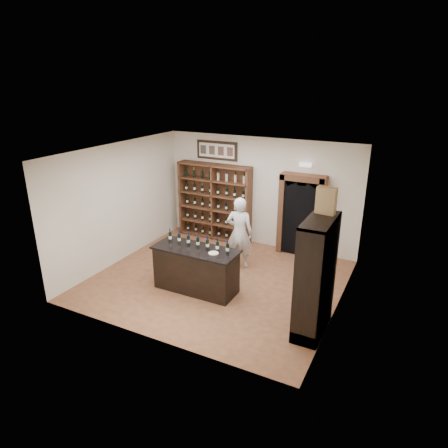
# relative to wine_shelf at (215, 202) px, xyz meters

# --- Properties ---
(floor) EXTENTS (5.50, 5.50, 0.00)m
(floor) POSITION_rel_wine_shelf_xyz_m (1.30, -2.33, -1.10)
(floor) COLOR #9C5C3E
(floor) RESTS_ON ground
(ceiling) EXTENTS (5.50, 5.50, 0.00)m
(ceiling) POSITION_rel_wine_shelf_xyz_m (1.30, -2.33, 1.90)
(ceiling) COLOR white
(ceiling) RESTS_ON wall_back
(wall_back) EXTENTS (5.50, 0.04, 3.00)m
(wall_back) POSITION_rel_wine_shelf_xyz_m (1.30, 0.17, 0.40)
(wall_back) COLOR silver
(wall_back) RESTS_ON ground
(wall_left) EXTENTS (0.04, 5.00, 3.00)m
(wall_left) POSITION_rel_wine_shelf_xyz_m (-1.45, -2.33, 0.40)
(wall_left) COLOR silver
(wall_left) RESTS_ON ground
(wall_right) EXTENTS (0.04, 5.00, 3.00)m
(wall_right) POSITION_rel_wine_shelf_xyz_m (4.05, -2.33, 0.40)
(wall_right) COLOR silver
(wall_right) RESTS_ON ground
(wine_shelf) EXTENTS (2.20, 0.38, 2.20)m
(wine_shelf) POSITION_rel_wine_shelf_xyz_m (0.00, 0.00, 0.00)
(wine_shelf) COLOR brown
(wine_shelf) RESTS_ON ground
(framed_picture) EXTENTS (1.25, 0.04, 0.52)m
(framed_picture) POSITION_rel_wine_shelf_xyz_m (0.00, 0.14, 1.45)
(framed_picture) COLOR black
(framed_picture) RESTS_ON wall_back
(arched_doorway) EXTENTS (1.17, 0.35, 2.17)m
(arched_doorway) POSITION_rel_wine_shelf_xyz_m (2.55, -0.00, 0.04)
(arched_doorway) COLOR black
(arched_doorway) RESTS_ON ground
(emergency_light) EXTENTS (0.30, 0.10, 0.10)m
(emergency_light) POSITION_rel_wine_shelf_xyz_m (2.55, 0.09, 1.30)
(emergency_light) COLOR white
(emergency_light) RESTS_ON wall_back
(tasting_counter) EXTENTS (1.88, 0.78, 1.00)m
(tasting_counter) POSITION_rel_wine_shelf_xyz_m (1.10, -2.93, -0.61)
(tasting_counter) COLOR black
(tasting_counter) RESTS_ON ground
(counter_bottle_0) EXTENTS (0.07, 0.07, 0.30)m
(counter_bottle_0) POSITION_rel_wine_shelf_xyz_m (0.38, -2.83, 0.01)
(counter_bottle_0) COLOR black
(counter_bottle_0) RESTS_ON tasting_counter
(counter_bottle_1) EXTENTS (0.07, 0.07, 0.30)m
(counter_bottle_1) POSITION_rel_wine_shelf_xyz_m (0.62, -2.83, 0.01)
(counter_bottle_1) COLOR black
(counter_bottle_1) RESTS_ON tasting_counter
(counter_bottle_2) EXTENTS (0.07, 0.07, 0.30)m
(counter_bottle_2) POSITION_rel_wine_shelf_xyz_m (0.86, -2.83, 0.01)
(counter_bottle_2) COLOR black
(counter_bottle_2) RESTS_ON tasting_counter
(counter_bottle_3) EXTENTS (0.07, 0.07, 0.30)m
(counter_bottle_3) POSITION_rel_wine_shelf_xyz_m (1.10, -2.83, 0.01)
(counter_bottle_3) COLOR black
(counter_bottle_3) RESTS_ON tasting_counter
(counter_bottle_4) EXTENTS (0.07, 0.07, 0.30)m
(counter_bottle_4) POSITION_rel_wine_shelf_xyz_m (1.34, -2.83, 0.01)
(counter_bottle_4) COLOR black
(counter_bottle_4) RESTS_ON tasting_counter
(counter_bottle_5) EXTENTS (0.07, 0.07, 0.30)m
(counter_bottle_5) POSITION_rel_wine_shelf_xyz_m (1.58, -2.83, 0.01)
(counter_bottle_5) COLOR black
(counter_bottle_5) RESTS_ON tasting_counter
(counter_bottle_6) EXTENTS (0.07, 0.07, 0.30)m
(counter_bottle_6) POSITION_rel_wine_shelf_xyz_m (1.82, -2.83, 0.01)
(counter_bottle_6) COLOR black
(counter_bottle_6) RESTS_ON tasting_counter
(side_cabinet) EXTENTS (0.48, 1.20, 2.20)m
(side_cabinet) POSITION_rel_wine_shelf_xyz_m (3.82, -3.23, -0.35)
(side_cabinet) COLOR black
(side_cabinet) RESTS_ON ground
(shopkeeper) EXTENTS (0.71, 0.52, 1.80)m
(shopkeeper) POSITION_rel_wine_shelf_xyz_m (1.45, -1.43, -0.20)
(shopkeeper) COLOR silver
(shopkeeper) RESTS_ON ground
(plate) EXTENTS (0.21, 0.21, 0.02)m
(plate) POSITION_rel_wine_shelf_xyz_m (1.57, -2.98, -0.09)
(plate) COLOR silver
(plate) RESTS_ON tasting_counter
(wine_crate) EXTENTS (0.36, 0.18, 0.49)m
(wine_crate) POSITION_rel_wine_shelf_xyz_m (3.78, -2.91, 1.34)
(wine_crate) COLOR tan
(wine_crate) RESTS_ON side_cabinet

